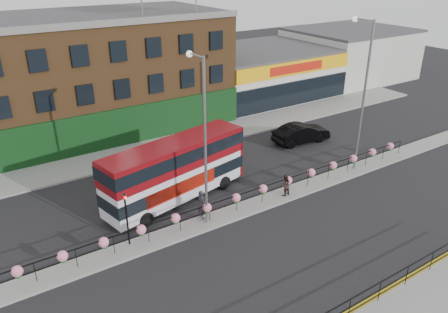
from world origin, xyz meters
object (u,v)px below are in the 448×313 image
pedestrian_b (285,185)px  pedestrian_a (202,204)px  double_decker_bus (176,165)px  car (301,133)px  lamp_column_west (203,129)px  lamp_column_east (362,84)px

pedestrian_b → pedestrian_a: bearing=-9.9°
pedestrian_a → double_decker_bus: bearing=-2.4°
car → pedestrian_a: 14.67m
double_decker_bus → car: double_decker_bus is taller
pedestrian_b → lamp_column_west: size_ratio=0.15×
car → lamp_column_west: bearing=120.9°
pedestrian_b → lamp_column_east: lamp_column_east is taller
double_decker_bus → pedestrian_a: (0.10, -3.00, -1.45)m
double_decker_bus → pedestrian_a: bearing=-88.0°
pedestrian_a → lamp_column_east: lamp_column_east is taller
car → pedestrian_b: (-7.40, -6.53, 0.07)m
double_decker_bus → pedestrian_b: (6.14, -3.66, -1.62)m
double_decker_bus → car: (13.54, 2.87, -1.70)m
pedestrian_a → car: bearing=-70.8°
pedestrian_b → lamp_column_west: 7.96m
lamp_column_east → double_decker_bus: bearing=166.6°
car → lamp_column_west: size_ratio=0.53×
pedestrian_b → lamp_column_east: size_ratio=0.14×
lamp_column_west → lamp_column_east: 13.13m
double_decker_bus → pedestrian_a: 3.34m
car → lamp_column_east: 8.33m
double_decker_bus → pedestrian_a: size_ratio=5.60×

